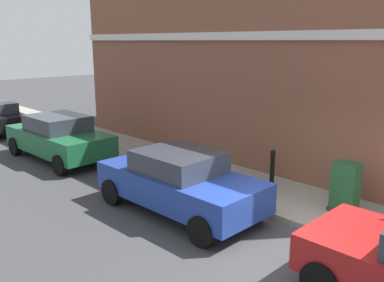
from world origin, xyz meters
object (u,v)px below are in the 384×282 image
car_blue (179,181)px  bollard_near_cabinet (272,168)px  car_green (59,137)px  utility_cabinet (345,189)px

car_blue → bollard_near_cabinet: 2.69m
car_green → utility_cabinet: size_ratio=3.78×
car_blue → car_green: 6.10m
car_green → bollard_near_cabinet: 7.33m
car_green → utility_cabinet: car_green is taller
car_green → utility_cabinet: (2.40, -8.93, -0.09)m
car_blue → utility_cabinet: bearing=-139.9°
car_green → utility_cabinet: bearing=-166.5°
utility_cabinet → car_blue: bearing=131.2°
bollard_near_cabinet → car_green: bearing=110.0°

